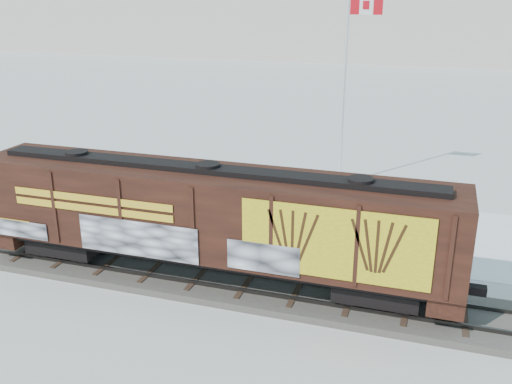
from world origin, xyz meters
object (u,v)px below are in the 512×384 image
(hopper_railcar, at_px, (209,216))
(flagpole, at_px, (345,118))
(car_silver, at_px, (104,193))
(car_dark, at_px, (322,217))
(car_white, at_px, (300,206))

(hopper_railcar, distance_m, flagpole, 14.30)
(car_silver, relative_size, car_dark, 1.06)
(hopper_railcar, xyz_separation_m, flagpole, (2.77, 13.98, 1.12))
(car_silver, distance_m, car_white, 10.50)
(hopper_railcar, height_order, car_silver, hopper_railcar)
(flagpole, xyz_separation_m, car_white, (-0.96, -6.55, -3.20))
(car_dark, bearing_deg, car_silver, 104.76)
(flagpole, height_order, car_white, flagpole)
(flagpole, bearing_deg, hopper_railcar, -101.20)
(car_silver, bearing_deg, car_white, -104.38)
(hopper_railcar, bearing_deg, car_silver, 144.74)
(car_white, bearing_deg, flagpole, 13.64)
(car_silver, bearing_deg, hopper_railcar, -147.04)
(car_white, height_order, car_dark, car_white)
(car_white, distance_m, car_dark, 1.50)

